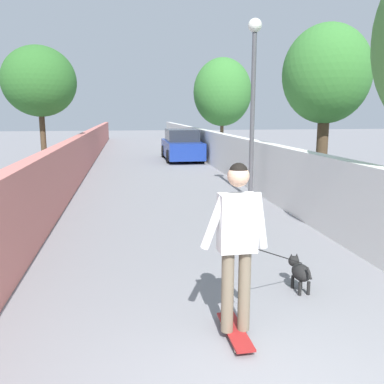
{
  "coord_description": "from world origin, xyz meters",
  "views": [
    {
      "loc": [
        -2.46,
        1.11,
        2.35
      ],
      "look_at": [
        4.38,
        0.01,
        1.0
      ],
      "focal_mm": 38.12,
      "sensor_mm": 36.0,
      "label": 1
    }
  ],
  "objects_px": {
    "tree_right_near": "(326,76)",
    "lamp_post": "(253,80)",
    "skateboard": "(235,331)",
    "person_skateboarder": "(237,235)",
    "car_near": "(182,146)",
    "tree_left_far": "(39,82)",
    "tree_right_distant": "(222,92)",
    "dog": "(300,271)"
  },
  "relations": [
    {
      "from": "tree_right_near",
      "to": "person_skateboarder",
      "type": "distance_m",
      "value": 7.59
    },
    {
      "from": "tree_right_near",
      "to": "dog",
      "type": "distance_m",
      "value": 6.57
    },
    {
      "from": "tree_right_near",
      "to": "tree_right_distant",
      "type": "bearing_deg",
      "value": -0.2
    },
    {
      "from": "tree_left_far",
      "to": "person_skateboarder",
      "type": "bearing_deg",
      "value": -160.85
    },
    {
      "from": "lamp_post",
      "to": "skateboard",
      "type": "relative_size",
      "value": 5.9
    },
    {
      "from": "tree_right_near",
      "to": "lamp_post",
      "type": "height_order",
      "value": "lamp_post"
    },
    {
      "from": "skateboard",
      "to": "tree_right_near",
      "type": "bearing_deg",
      "value": -32.9
    },
    {
      "from": "skateboard",
      "to": "dog",
      "type": "relative_size",
      "value": 0.63
    },
    {
      "from": "lamp_post",
      "to": "dog",
      "type": "height_order",
      "value": "lamp_post"
    },
    {
      "from": "car_near",
      "to": "lamp_post",
      "type": "bearing_deg",
      "value": -176.47
    },
    {
      "from": "tree_right_distant",
      "to": "person_skateboarder",
      "type": "height_order",
      "value": "tree_right_distant"
    },
    {
      "from": "dog",
      "to": "car_near",
      "type": "height_order",
      "value": "car_near"
    },
    {
      "from": "tree_left_far",
      "to": "car_near",
      "type": "xyz_separation_m",
      "value": [
        4.99,
        -5.73,
        -2.71
      ]
    },
    {
      "from": "tree_left_far",
      "to": "lamp_post",
      "type": "xyz_separation_m",
      "value": [
        -4.73,
        -6.33,
        -0.22
      ]
    },
    {
      "from": "lamp_post",
      "to": "tree_right_near",
      "type": "bearing_deg",
      "value": -114.79
    },
    {
      "from": "tree_left_far",
      "to": "tree_right_distant",
      "type": "distance_m",
      "value": 10.03
    },
    {
      "from": "tree_right_distant",
      "to": "skateboard",
      "type": "distance_m",
      "value": 18.37
    },
    {
      "from": "tree_right_near",
      "to": "person_skateboarder",
      "type": "relative_size",
      "value": 2.54
    },
    {
      "from": "tree_left_far",
      "to": "dog",
      "type": "relative_size",
      "value": 3.65
    },
    {
      "from": "person_skateboarder",
      "to": "car_near",
      "type": "height_order",
      "value": "person_skateboarder"
    },
    {
      "from": "person_skateboarder",
      "to": "tree_right_near",
      "type": "bearing_deg",
      "value": -32.9
    },
    {
      "from": "person_skateboarder",
      "to": "car_near",
      "type": "bearing_deg",
      "value": -5.82
    },
    {
      "from": "lamp_post",
      "to": "person_skateboarder",
      "type": "relative_size",
      "value": 2.66
    },
    {
      "from": "tree_left_far",
      "to": "skateboard",
      "type": "height_order",
      "value": "tree_left_far"
    },
    {
      "from": "person_skateboarder",
      "to": "dog",
      "type": "relative_size",
      "value": 1.4
    },
    {
      "from": "tree_right_near",
      "to": "tree_left_far",
      "type": "distance_m",
      "value": 9.7
    },
    {
      "from": "tree_right_near",
      "to": "car_near",
      "type": "relative_size",
      "value": 1.06
    },
    {
      "from": "tree_right_near",
      "to": "lamp_post",
      "type": "relative_size",
      "value": 0.96
    },
    {
      "from": "tree_right_near",
      "to": "skateboard",
      "type": "height_order",
      "value": "tree_right_near"
    },
    {
      "from": "tree_right_near",
      "to": "tree_left_far",
      "type": "bearing_deg",
      "value": 55.47
    },
    {
      "from": "tree_left_far",
      "to": "lamp_post",
      "type": "distance_m",
      "value": 7.91
    },
    {
      "from": "lamp_post",
      "to": "person_skateboarder",
      "type": "bearing_deg",
      "value": 161.58
    },
    {
      "from": "skateboard",
      "to": "lamp_post",
      "type": "bearing_deg",
      "value": -18.42
    },
    {
      "from": "tree_right_near",
      "to": "tree_right_distant",
      "type": "relative_size",
      "value": 0.88
    },
    {
      "from": "car_near",
      "to": "tree_left_far",
      "type": "bearing_deg",
      "value": 131.05
    },
    {
      "from": "tree_right_distant",
      "to": "skateboard",
      "type": "xyz_separation_m",
      "value": [
        -17.62,
        4.0,
        -3.34
      ]
    },
    {
      "from": "tree_left_far",
      "to": "car_near",
      "type": "height_order",
      "value": "tree_left_far"
    },
    {
      "from": "tree_left_far",
      "to": "person_skateboarder",
      "type": "distance_m",
      "value": 12.51
    },
    {
      "from": "skateboard",
      "to": "car_near",
      "type": "xyz_separation_m",
      "value": [
        16.61,
        -1.69,
        0.65
      ]
    },
    {
      "from": "tree_right_near",
      "to": "tree_left_far",
      "type": "xyz_separation_m",
      "value": [
        5.5,
        7.99,
        0.15
      ]
    },
    {
      "from": "skateboard",
      "to": "dog",
      "type": "bearing_deg",
      "value": -49.26
    },
    {
      "from": "person_skateboarder",
      "to": "car_near",
      "type": "distance_m",
      "value": 16.7
    }
  ]
}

